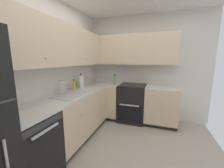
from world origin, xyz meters
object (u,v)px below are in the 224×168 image
object	(u,v)px
oven_range	(132,102)
oil_bottle	(115,80)
paper_towel_roll	(81,81)
soap_bottle	(74,85)
dishwasher	(27,149)

from	to	relation	value
oven_range	oil_bottle	xyz separation A→B (m)	(-0.02, 0.44, 0.55)
paper_towel_roll	oil_bottle	size ratio (longest dim) A/B	1.31
soap_bottle	paper_towel_roll	size ratio (longest dim) A/B	0.65
oven_range	paper_towel_roll	size ratio (longest dim) A/B	3.15
soap_bottle	oil_bottle	bearing A→B (deg)	-34.78
soap_bottle	oil_bottle	world-z (taller)	oil_bottle
paper_towel_roll	oven_range	bearing A→B (deg)	-57.46
dishwasher	oven_range	xyz separation A→B (m)	(2.14, -0.86, 0.03)
soap_bottle	oil_bottle	distance (m)	1.05
paper_towel_roll	soap_bottle	bearing A→B (deg)	175.08
soap_bottle	paper_towel_roll	xyz separation A→B (m)	(0.23, -0.02, 0.04)
paper_towel_roll	oil_bottle	distance (m)	0.86
paper_towel_roll	dishwasher	bearing A→B (deg)	-173.85
oven_range	dishwasher	bearing A→B (deg)	158.11
oven_range	paper_towel_roll	world-z (taller)	paper_towel_roll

